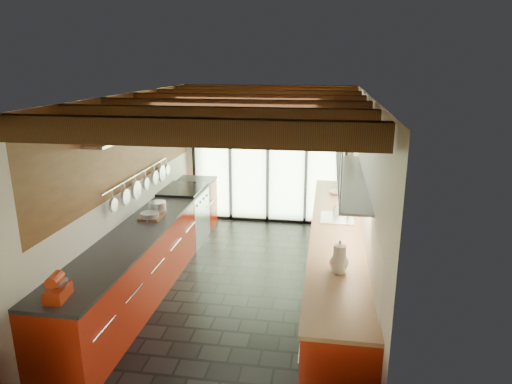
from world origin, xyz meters
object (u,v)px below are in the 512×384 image
stand_mixer (58,288)px  paper_towel (339,259)px  kettle (339,261)px  soap_bottle (337,208)px  bowl (336,193)px

stand_mixer → paper_towel: size_ratio=0.86×
kettle → soap_bottle: (-0.00, 1.83, -0.02)m
stand_mixer → paper_towel: 2.71m
kettle → soap_bottle: size_ratio=1.41×
kettle → bowl: bearing=90.0°
stand_mixer → paper_towel: paper_towel is taller
paper_towel → soap_bottle: 1.89m
stand_mixer → soap_bottle: size_ratio=1.70×
stand_mixer → kettle: stand_mixer is taller
soap_bottle → bowl: bearing=90.0°
paper_towel → soap_bottle: (0.00, 1.89, -0.06)m
paper_towel → soap_bottle: size_ratio=1.98×
soap_bottle → bowl: size_ratio=0.81×
paper_towel → bowl: (0.00, 2.90, -0.12)m
stand_mixer → soap_bottle: bearing=48.1°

